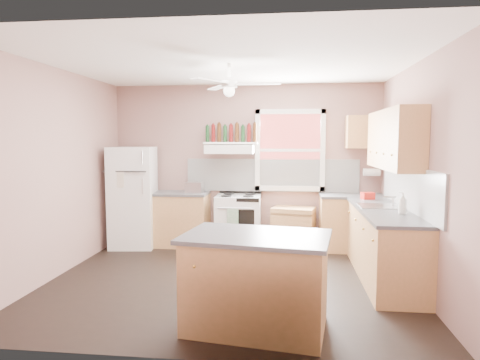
# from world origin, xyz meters

# --- Properties ---
(floor) EXTENTS (4.50, 4.50, 0.00)m
(floor) POSITION_xyz_m (0.00, 0.00, 0.00)
(floor) COLOR black
(floor) RESTS_ON ground
(ceiling) EXTENTS (4.50, 4.50, 0.00)m
(ceiling) POSITION_xyz_m (0.00, 0.00, 2.70)
(ceiling) COLOR white
(ceiling) RESTS_ON ground
(wall_back) EXTENTS (4.50, 0.05, 2.70)m
(wall_back) POSITION_xyz_m (0.00, 2.02, 1.35)
(wall_back) COLOR #8B665E
(wall_back) RESTS_ON ground
(wall_right) EXTENTS (0.05, 4.00, 2.70)m
(wall_right) POSITION_xyz_m (2.27, 0.00, 1.35)
(wall_right) COLOR #8B665E
(wall_right) RESTS_ON ground
(wall_left) EXTENTS (0.05, 4.00, 2.70)m
(wall_left) POSITION_xyz_m (-2.27, 0.00, 1.35)
(wall_left) COLOR #8B665E
(wall_left) RESTS_ON ground
(backsplash_back) EXTENTS (2.90, 0.03, 0.55)m
(backsplash_back) POSITION_xyz_m (0.45, 1.99, 1.18)
(backsplash_back) COLOR white
(backsplash_back) RESTS_ON wall_back
(backsplash_right) EXTENTS (0.03, 2.60, 0.55)m
(backsplash_right) POSITION_xyz_m (2.23, 0.30, 1.18)
(backsplash_right) COLOR white
(backsplash_right) RESTS_ON wall_right
(window_view) EXTENTS (1.00, 0.02, 1.20)m
(window_view) POSITION_xyz_m (0.75, 1.98, 1.60)
(window_view) COLOR maroon
(window_view) RESTS_ON wall_back
(window_frame) EXTENTS (1.16, 0.07, 1.36)m
(window_frame) POSITION_xyz_m (0.75, 1.96, 1.60)
(window_frame) COLOR white
(window_frame) RESTS_ON wall_back
(refrigerator) EXTENTS (0.78, 0.76, 1.66)m
(refrigerator) POSITION_xyz_m (-1.82, 1.53, 0.83)
(refrigerator) COLOR white
(refrigerator) RESTS_ON floor
(base_cabinet_left) EXTENTS (0.90, 0.60, 0.86)m
(base_cabinet_left) POSITION_xyz_m (-1.06, 1.70, 0.43)
(base_cabinet_left) COLOR #A67C45
(base_cabinet_left) RESTS_ON floor
(counter_left) EXTENTS (0.92, 0.62, 0.04)m
(counter_left) POSITION_xyz_m (-1.06, 1.70, 0.88)
(counter_left) COLOR #414143
(counter_left) RESTS_ON base_cabinet_left
(toaster) EXTENTS (0.29, 0.18, 0.18)m
(toaster) POSITION_xyz_m (-0.81, 1.62, 0.99)
(toaster) COLOR silver
(toaster) RESTS_ON counter_left
(stove) EXTENTS (0.74, 0.66, 0.86)m
(stove) POSITION_xyz_m (-0.09, 1.70, 0.43)
(stove) COLOR white
(stove) RESTS_ON floor
(range_hood) EXTENTS (0.78, 0.50, 0.14)m
(range_hood) POSITION_xyz_m (-0.23, 1.75, 1.62)
(range_hood) COLOR white
(range_hood) RESTS_ON wall_back
(bottle_shelf) EXTENTS (0.90, 0.26, 0.03)m
(bottle_shelf) POSITION_xyz_m (-0.23, 1.87, 1.72)
(bottle_shelf) COLOR white
(bottle_shelf) RESTS_ON range_hood
(cart) EXTENTS (0.75, 0.58, 0.67)m
(cart) POSITION_xyz_m (0.82, 1.75, 0.33)
(cart) COLOR #A67C45
(cart) RESTS_ON floor
(base_cabinet_corner) EXTENTS (1.00, 0.60, 0.86)m
(base_cabinet_corner) POSITION_xyz_m (1.75, 1.70, 0.43)
(base_cabinet_corner) COLOR #A67C45
(base_cabinet_corner) RESTS_ON floor
(base_cabinet_right) EXTENTS (0.60, 2.20, 0.86)m
(base_cabinet_right) POSITION_xyz_m (1.95, 0.30, 0.43)
(base_cabinet_right) COLOR #A67C45
(base_cabinet_right) RESTS_ON floor
(counter_corner) EXTENTS (1.02, 0.62, 0.04)m
(counter_corner) POSITION_xyz_m (1.75, 1.70, 0.88)
(counter_corner) COLOR #414143
(counter_corner) RESTS_ON base_cabinet_corner
(counter_right) EXTENTS (0.62, 2.22, 0.04)m
(counter_right) POSITION_xyz_m (1.94, 0.30, 0.88)
(counter_right) COLOR #414143
(counter_right) RESTS_ON base_cabinet_right
(sink) EXTENTS (0.55, 0.45, 0.03)m
(sink) POSITION_xyz_m (1.94, 0.50, 0.90)
(sink) COLOR silver
(sink) RESTS_ON counter_right
(faucet) EXTENTS (0.03, 0.03, 0.14)m
(faucet) POSITION_xyz_m (2.10, 0.50, 0.97)
(faucet) COLOR silver
(faucet) RESTS_ON sink
(upper_cabinet_right) EXTENTS (0.33, 1.80, 0.76)m
(upper_cabinet_right) POSITION_xyz_m (2.08, 0.50, 1.78)
(upper_cabinet_right) COLOR #A67C45
(upper_cabinet_right) RESTS_ON wall_right
(upper_cabinet_corner) EXTENTS (0.60, 0.33, 0.52)m
(upper_cabinet_corner) POSITION_xyz_m (1.95, 1.83, 1.90)
(upper_cabinet_corner) COLOR #A67C45
(upper_cabinet_corner) RESTS_ON wall_back
(paper_towel) EXTENTS (0.26, 0.12, 0.12)m
(paper_towel) POSITION_xyz_m (2.07, 1.86, 1.25)
(paper_towel) COLOR white
(paper_towel) RESTS_ON wall_back
(island) EXTENTS (1.37, 0.98, 0.86)m
(island) POSITION_xyz_m (0.44, -1.34, 0.43)
(island) COLOR #A67C45
(island) RESTS_ON floor
(island_top) EXTENTS (1.45, 1.06, 0.04)m
(island_top) POSITION_xyz_m (0.44, -1.34, 0.88)
(island_top) COLOR #414143
(island_top) RESTS_ON island
(ceiling_fan_hub) EXTENTS (0.20, 0.20, 0.08)m
(ceiling_fan_hub) POSITION_xyz_m (0.00, 0.00, 2.45)
(ceiling_fan_hub) COLOR white
(ceiling_fan_hub) RESTS_ON ceiling
(soap_bottle) EXTENTS (0.14, 0.14, 0.26)m
(soap_bottle) POSITION_xyz_m (2.07, -0.07, 1.03)
(soap_bottle) COLOR silver
(soap_bottle) RESTS_ON counter_right
(red_caddy) EXTENTS (0.21, 0.17, 0.10)m
(red_caddy) POSITION_xyz_m (1.90, 1.20, 0.95)
(red_caddy) COLOR red
(red_caddy) RESTS_ON counter_right
(wine_bottles) EXTENTS (0.86, 0.06, 0.31)m
(wine_bottles) POSITION_xyz_m (-0.23, 1.87, 1.88)
(wine_bottles) COLOR #143819
(wine_bottles) RESTS_ON bottle_shelf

